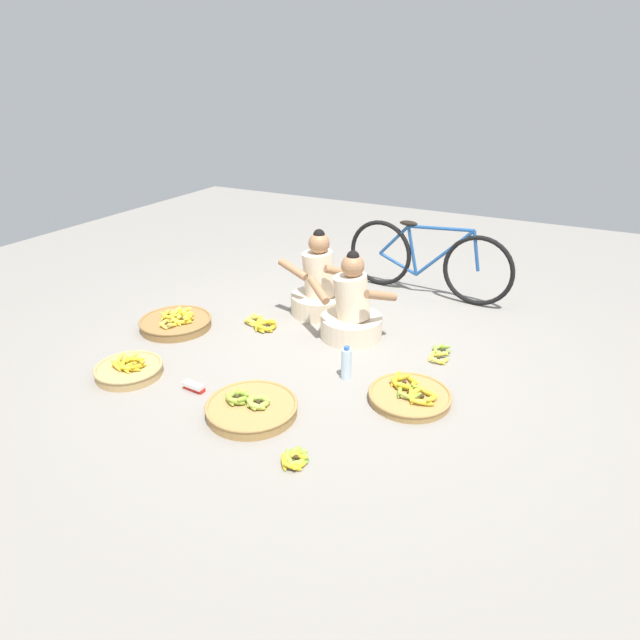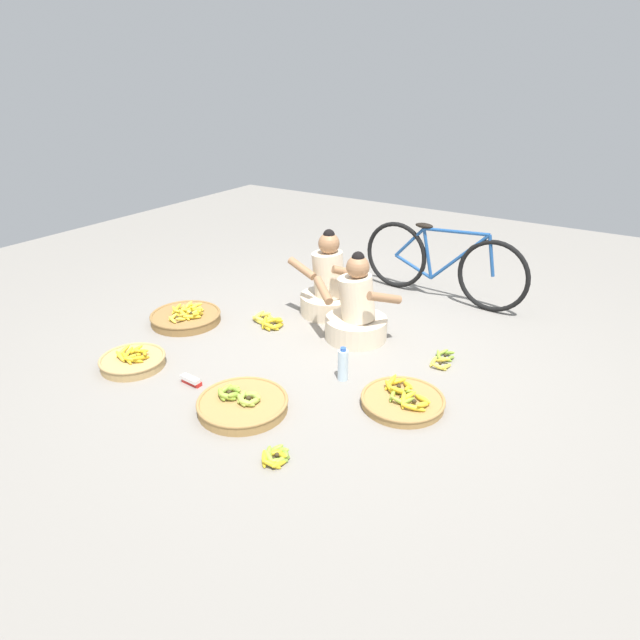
{
  "view_description": "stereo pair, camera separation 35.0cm",
  "coord_description": "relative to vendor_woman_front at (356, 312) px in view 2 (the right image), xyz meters",
  "views": [
    {
      "loc": [
        1.71,
        -3.48,
        2.07
      ],
      "look_at": [
        0.0,
        -0.2,
        0.35
      ],
      "focal_mm": 30.47,
      "sensor_mm": 36.0,
      "label": 1
    },
    {
      "loc": [
        2.01,
        -3.31,
        2.07
      ],
      "look_at": [
        0.0,
        -0.2,
        0.35
      ],
      "focal_mm": 30.47,
      "sensor_mm": 36.0,
      "label": 2
    }
  ],
  "objects": [
    {
      "name": "banana_basket_front_left",
      "position": [
        -1.19,
        -1.34,
        -0.19
      ],
      "size": [
        0.49,
        0.49,
        0.15
      ],
      "color": "tan",
      "rests_on": "ground"
    },
    {
      "name": "bicycle_leaning",
      "position": [
        0.26,
        1.22,
        0.12
      ],
      "size": [
        1.7,
        0.18,
        0.73
      ],
      "color": "black",
      "rests_on": "ground"
    },
    {
      "name": "ground_plane",
      "position": [
        -0.04,
        -0.3,
        -0.24
      ],
      "size": [
        10.0,
        10.0,
        0.0
      ],
      "primitive_type": "plane",
      "color": "gray"
    },
    {
      "name": "banana_basket_back_right",
      "position": [
        -1.43,
        -0.55,
        -0.19
      ],
      "size": [
        0.62,
        0.62,
        0.16
      ],
      "color": "olive",
      "rests_on": "ground"
    },
    {
      "name": "vendor_woman_front",
      "position": [
        0.0,
        0.0,
        0.0
      ],
      "size": [
        0.74,
        0.54,
        0.76
      ],
      "color": "beige",
      "rests_on": "ground"
    },
    {
      "name": "vendor_woman_behind",
      "position": [
        -0.47,
        0.31,
        0.01
      ],
      "size": [
        0.69,
        0.52,
        0.8
      ],
      "color": "beige",
      "rests_on": "ground"
    },
    {
      "name": "loose_bananas_back_left",
      "position": [
        0.39,
        -1.63,
        -0.21
      ],
      "size": [
        0.18,
        0.21,
        0.08
      ],
      "color": "gold",
      "rests_on": "ground"
    },
    {
      "name": "loose_bananas_front_center",
      "position": [
        -0.79,
        -0.19,
        -0.21
      ],
      "size": [
        0.37,
        0.28,
        0.1
      ],
      "color": "gold",
      "rests_on": "ground"
    },
    {
      "name": "banana_basket_front_right",
      "position": [
        0.77,
        -0.71,
        -0.2
      ],
      "size": [
        0.57,
        0.57,
        0.14
      ],
      "color": "#A87F47",
      "rests_on": "ground"
    },
    {
      "name": "packet_carton_stack",
      "position": [
        -0.63,
        -1.29,
        -0.21
      ],
      "size": [
        0.17,
        0.07,
        0.06
      ],
      "color": "red",
      "rests_on": "ground"
    },
    {
      "name": "banana_basket_near_vendor",
      "position": [
        -0.11,
        -1.34,
        -0.19
      ],
      "size": [
        0.61,
        0.61,
        0.14
      ],
      "color": "#A87F47",
      "rests_on": "ground"
    },
    {
      "name": "water_bottle",
      "position": [
        0.25,
        -0.64,
        -0.12
      ],
      "size": [
        0.08,
        0.08,
        0.26
      ],
      "color": "silver",
      "rests_on": "ground"
    },
    {
      "name": "loose_bananas_mid_right",
      "position": [
        0.78,
        -0.0,
        -0.21
      ],
      "size": [
        0.18,
        0.31,
        0.08
      ],
      "color": "yellow",
      "rests_on": "ground"
    }
  ]
}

